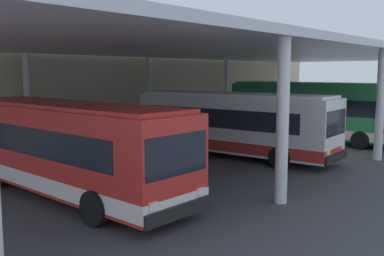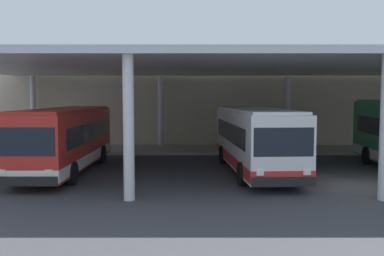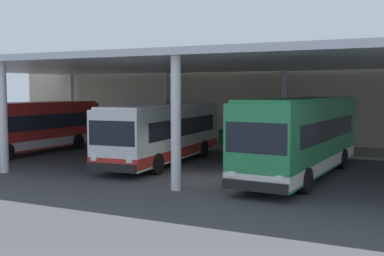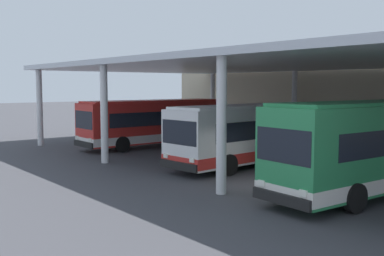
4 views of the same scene
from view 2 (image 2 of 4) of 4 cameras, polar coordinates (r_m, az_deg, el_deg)
name	(u,v)px [view 2 (image 2 of 4)]	position (r m, az deg, el deg)	size (l,w,h in m)	color
ground_plane	(358,186)	(19.77, 20.89, -7.10)	(200.00, 200.00, 0.00)	#3D3D42
platform_kerb	(294,150)	(30.89, 13.15, -2.77)	(42.00, 4.50, 0.18)	gray
station_building_facade	(284,104)	(33.85, 12.00, 3.15)	(48.00, 1.60, 6.43)	#C1B293
canopy_shelter	(322,68)	(24.67, 16.65, 7.54)	(40.00, 17.00, 5.55)	silver
bus_nearest_bay	(66,139)	(22.58, -16.15, -1.36)	(2.74, 10.53, 3.17)	red
bus_second_bay	(256,139)	(21.79, 8.32, -1.44)	(3.20, 10.67, 3.17)	white
bench_waiting	(272,141)	(30.59, 10.42, -1.72)	(1.80, 0.45, 0.92)	#4C515B
trash_bin	(236,141)	(30.30, 5.83, -1.70)	(0.52, 0.52, 0.98)	#236638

